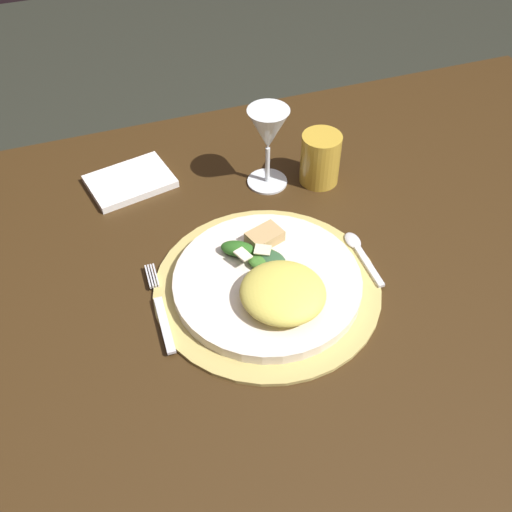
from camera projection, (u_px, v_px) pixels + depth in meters
The scene contains 12 objects.
ground_plane at pixel (288, 480), 1.46m from camera, with size 6.00×6.00×0.00m, color #292B22.
dining_table at pixel (302, 314), 1.00m from camera, with size 1.37×0.92×0.76m.
placemat at pixel (267, 287), 0.89m from camera, with size 0.33×0.33×0.01m, color tan.
dinner_plate at pixel (267, 282), 0.88m from camera, with size 0.27×0.27×0.02m, color silver.
pasta_serving at pixel (283, 292), 0.83m from camera, with size 0.12×0.12×0.04m, color #DFCF55.
salad_greens at pixel (259, 257), 0.89m from camera, with size 0.09×0.09×0.02m.
bread_piece at pixel (265, 237), 0.92m from camera, with size 0.05×0.04×0.02m, color tan.
fork at pixel (161, 311), 0.85m from camera, with size 0.02×0.17×0.00m.
spoon at pixel (359, 250), 0.93m from camera, with size 0.02×0.12×0.01m.
napkin at pixel (130, 181), 1.05m from camera, with size 0.14×0.10×0.01m, color white.
wine_glass at pixel (268, 133), 0.99m from camera, with size 0.07×0.07×0.15m.
amber_tumbler at pixel (320, 159), 1.03m from camera, with size 0.07×0.07×0.09m, color gold.
Camera 1 is at (-0.28, -0.57, 1.43)m, focal length 42.60 mm.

